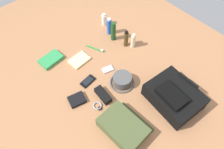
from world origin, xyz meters
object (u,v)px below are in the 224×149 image
cell_phone (88,81)px  notepad (79,60)px  toiletry_pouch (123,127)px  bucket_hat (122,80)px  wristwatch (98,106)px  toothbrush (96,49)px  toothpaste_tube (104,20)px  backpack (174,96)px  sunglasses_case (103,95)px  shampoo_bottle (113,32)px  deodorant_spray (109,26)px  lotion_bottle (133,41)px  cologne_bottle (126,39)px  paperback_novel (51,59)px  media_player (108,69)px  wallet (77,100)px

cell_phone → notepad: bearing=160.5°
toiletry_pouch → bucket_hat: toiletry_pouch is taller
wristwatch → toothbrush: size_ratio=0.46×
bucket_hat → toothpaste_tube: bearing=151.3°
backpack → notepad: (-0.70, -0.27, -0.05)m
backpack → sunglasses_case: size_ratio=2.61×
shampoo_bottle → toothbrush: bearing=-92.0°
deodorant_spray → bucket_hat: bearing=-31.0°
bucket_hat → toothbrush: bearing=170.6°
toothpaste_tube → lotion_bottle: size_ratio=0.86×
toiletry_pouch → lotion_bottle: 0.71m
toiletry_pouch → notepad: size_ratio=1.97×
cologne_bottle → wristwatch: cologne_bottle is taller
wristwatch → notepad: 0.43m
backpack → bucket_hat: 0.37m
backpack → paperback_novel: backpack is taller
shampoo_bottle → wristwatch: shampoo_bottle is taller
cologne_bottle → toothbrush: bearing=-120.7°
cell_phone → wristwatch: bearing=-19.7°
backpack → deodorant_spray: bearing=171.9°
lotion_bottle → media_player: size_ratio=1.39×
lotion_bottle → wristwatch: lotion_bottle is taller
toothbrush → cell_phone: bearing=-49.5°
bucket_hat → wristwatch: 0.25m
notepad → backpack: bearing=16.1°
toothpaste_tube → cell_phone: 0.62m
wallet → notepad: 0.35m
media_player → sunglasses_case: bearing=-48.8°
lotion_bottle → wallet: 0.65m
deodorant_spray → cell_phone: (0.27, -0.45, -0.07)m
bucket_hat → paperback_novel: bearing=-152.5°
lotion_bottle → wristwatch: bearing=-67.4°
shampoo_bottle → media_player: 0.34m
shampoo_bottle → media_player: size_ratio=1.79×
backpack → wallet: size_ratio=3.32×
deodorant_spray → toothbrush: deodorant_spray is taller
backpack → cologne_bottle: (-0.58, 0.12, 0.01)m
bucket_hat → wristwatch: size_ratio=2.52×
cell_phone → media_player: 0.18m
shampoo_bottle → media_player: (0.21, -0.25, -0.08)m
toiletry_pouch → notepad: (-0.63, 0.12, -0.03)m
toiletry_pouch → wristwatch: 0.23m
cologne_bottle → deodorant_spray: bearing=-177.6°
deodorant_spray → wristwatch: bearing=-47.5°
cologne_bottle → sunglasses_case: bearing=-61.4°
wallet → notepad: bearing=154.4°
deodorant_spray → sunglasses_case: size_ratio=1.12×
notepad → sunglasses_case: sunglasses_case is taller
toothpaste_tube → toothbrush: size_ratio=0.74×
bucket_hat → toothpaste_tube: 0.64m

